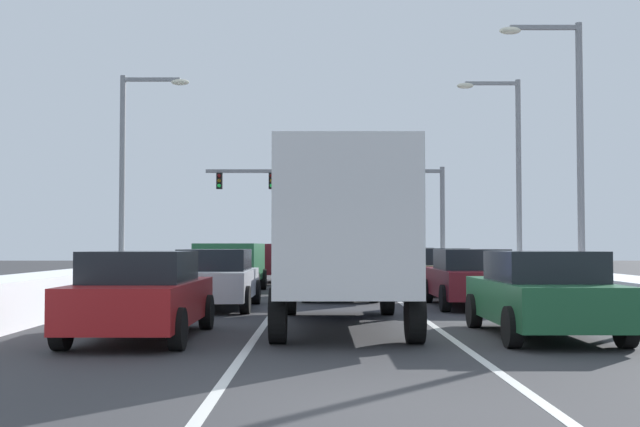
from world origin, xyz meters
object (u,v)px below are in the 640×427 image
(box_truck_center_lane_nearest, at_px, (346,231))
(suv_green_left_lane_third, at_px, (235,263))
(traffic_light_gantry, at_px, (356,189))
(street_lamp_left_mid, at_px, (136,160))
(sedan_maroon_right_lane_second, at_px, (474,278))
(suv_maroon_left_lane_fourth, at_px, (259,259))
(sedan_tan_right_lane_third, at_px, (442,271))
(street_lamp_right_mid, at_px, (573,133))
(suv_charcoal_center_lane_third, at_px, (333,260))
(sedan_black_center_lane_fourth, at_px, (333,264))
(sedan_red_left_lane_nearest, at_px, (146,294))
(sedan_white_right_lane_fourth, at_px, (414,265))
(street_lamp_right_far, at_px, (514,162))
(sedan_green_right_lane_nearest, at_px, (546,294))
(sedan_silver_left_lane_second, at_px, (220,279))
(suv_gray_center_lane_second, at_px, (342,265))

(box_truck_center_lane_nearest, relative_size, suv_green_left_lane_third, 1.47)
(traffic_light_gantry, xyz_separation_m, street_lamp_left_mid, (-9.12, -15.96, -0.00))
(sedan_maroon_right_lane_second, xyz_separation_m, suv_maroon_left_lane_fourth, (-6.71, 13.26, 0.25))
(sedan_tan_right_lane_third, xyz_separation_m, traffic_light_gantry, (-2.05, 20.02, 4.12))
(street_lamp_right_mid, bearing_deg, sedan_maroon_right_lane_second, -132.82)
(sedan_tan_right_lane_third, distance_m, suv_charcoal_center_lane_third, 5.99)
(sedan_maroon_right_lane_second, relative_size, street_lamp_right_mid, 0.52)
(sedan_black_center_lane_fourth, xyz_separation_m, sedan_red_left_lane_nearest, (-3.49, -23.13, 0.00))
(sedan_white_right_lane_fourth, height_order, street_lamp_right_far, street_lamp_right_far)
(sedan_green_right_lane_nearest, bearing_deg, box_truck_center_lane_nearest, 156.63)
(sedan_maroon_right_lane_second, distance_m, suv_green_left_lane_third, 9.50)
(suv_maroon_left_lane_fourth, relative_size, traffic_light_gantry, 0.35)
(sedan_tan_right_lane_third, relative_size, suv_green_left_lane_third, 0.92)
(sedan_silver_left_lane_second, relative_size, street_lamp_right_mid, 0.52)
(suv_charcoal_center_lane_third, height_order, street_lamp_right_far, street_lamp_right_far)
(sedan_tan_right_lane_third, height_order, sedan_white_right_lane_fourth, same)
(sedan_tan_right_lane_third, height_order, suv_charcoal_center_lane_third, suv_charcoal_center_lane_third)
(sedan_black_center_lane_fourth, height_order, traffic_light_gantry, traffic_light_gantry)
(street_lamp_right_mid, distance_m, street_lamp_left_mid, 16.07)
(sedan_tan_right_lane_third, relative_size, street_lamp_right_far, 0.53)
(suv_charcoal_center_lane_third, xyz_separation_m, sedan_silver_left_lane_second, (-3.01, -10.91, -0.25))
(sedan_red_left_lane_nearest, height_order, street_lamp_left_mid, street_lamp_left_mid)
(sedan_green_right_lane_nearest, height_order, sedan_maroon_right_lane_second, same)
(sedan_maroon_right_lane_second, height_order, traffic_light_gantry, traffic_light_gantry)
(box_truck_center_lane_nearest, xyz_separation_m, sedan_silver_left_lane_second, (-3.08, 4.71, -1.14))
(suv_gray_center_lane_second, bearing_deg, suv_green_left_lane_third, 139.30)
(suv_green_left_lane_third, bearing_deg, street_lamp_right_far, 27.11)
(suv_maroon_left_lane_fourth, bearing_deg, suv_green_left_lane_third, -92.12)
(sedan_black_center_lane_fourth, xyz_separation_m, sedan_silver_left_lane_second, (-3.07, -16.64, 0.00))
(sedan_black_center_lane_fourth, xyz_separation_m, street_lamp_right_mid, (7.52, -11.73, 4.42))
(sedan_maroon_right_lane_second, bearing_deg, sedan_black_center_lane_fourth, 102.30)
(sedan_maroon_right_lane_second, relative_size, sedan_red_left_lane_nearest, 1.00)
(sedan_green_right_lane_nearest, xyz_separation_m, suv_gray_center_lane_second, (-3.34, 10.14, 0.25))
(suv_maroon_left_lane_fourth, xyz_separation_m, street_lamp_right_far, (10.70, -1.21, 4.05))
(suv_maroon_left_lane_fourth, distance_m, street_lamp_left_mid, 6.94)
(sedan_green_right_lane_nearest, bearing_deg, sedan_silver_left_lane_second, 136.53)
(sedan_silver_left_lane_second, distance_m, street_lamp_right_far, 17.01)
(sedan_tan_right_lane_third, height_order, box_truck_center_lane_nearest, box_truck_center_lane_nearest)
(sedan_maroon_right_lane_second, xyz_separation_m, sedan_white_right_lane_fourth, (-0.13, 12.53, 0.00))
(sedan_black_center_lane_fourth, relative_size, sedan_silver_left_lane_second, 1.00)
(suv_green_left_lane_third, bearing_deg, traffic_light_gantry, 75.55)
(sedan_green_right_lane_nearest, distance_m, sedan_tan_right_lane_third, 12.33)
(sedan_maroon_right_lane_second, bearing_deg, sedan_silver_left_lane_second, -174.98)
(traffic_light_gantry, distance_m, street_lamp_right_mid, 22.07)
(box_truck_center_lane_nearest, height_order, suv_gray_center_lane_second, box_truck_center_lane_nearest)
(suv_gray_center_lane_second, distance_m, sedan_black_center_lane_fourth, 12.71)
(street_lamp_right_far, height_order, street_lamp_left_mid, street_lamp_right_far)
(suv_gray_center_lane_second, height_order, street_lamp_right_mid, street_lamp_right_mid)
(sedan_silver_left_lane_second, distance_m, suv_green_left_lane_third, 7.04)
(street_lamp_right_far, bearing_deg, sedan_black_center_lane_fourth, 151.86)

